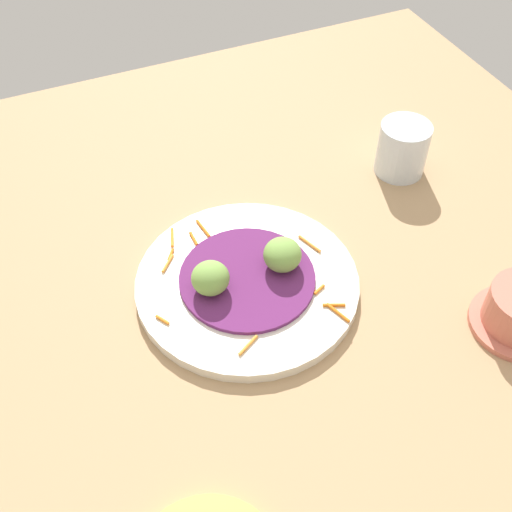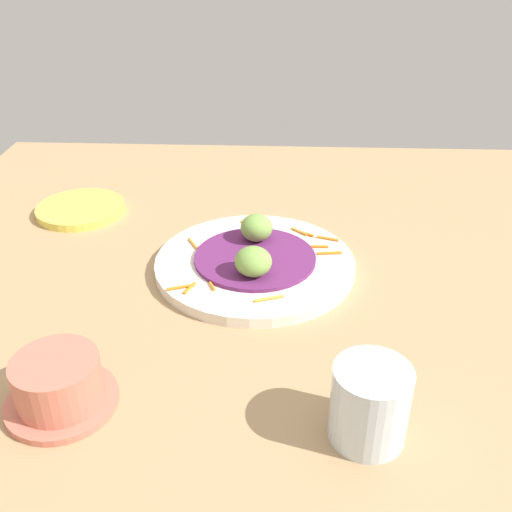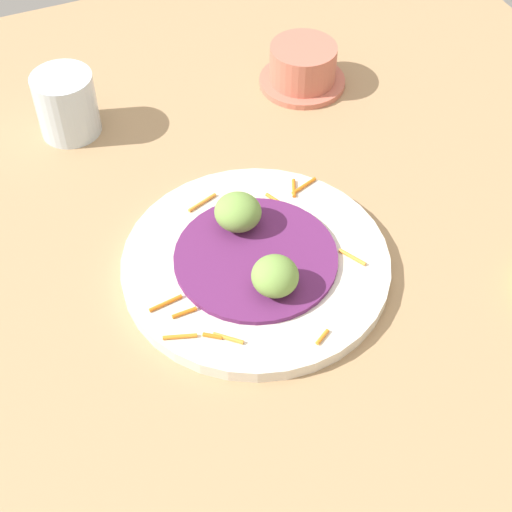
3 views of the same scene
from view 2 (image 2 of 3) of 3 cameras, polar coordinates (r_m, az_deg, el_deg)
table_surface at (r=79.13cm, az=-0.25°, el=-3.47°), size 110.00×110.00×2.00cm
main_plate at (r=81.75cm, az=-0.11°, el=-0.80°), size 27.93×27.93×1.52cm
cabbage_bed at (r=81.21cm, az=-0.11°, el=-0.16°), size 16.99×16.99×0.58cm
carrot_garnish at (r=81.51cm, az=0.79°, el=-0.11°), size 22.94×23.22×0.40cm
guac_scoop_left at (r=76.00cm, az=-0.60°, el=-0.53°), size 6.68×6.75×3.88cm
guac_scoop_center at (r=84.28cm, az=0.34°, el=2.78°), size 6.50×6.51×3.88cm
side_plate_small at (r=101.97cm, az=-16.77°, el=4.41°), size 14.48×14.48×1.28cm
terracotta_bowl at (r=62.62cm, az=-18.74°, el=-11.84°), size 11.34×11.34×5.67cm
water_glass at (r=56.61cm, az=11.05°, el=-13.99°), size 7.37×7.37×7.94cm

